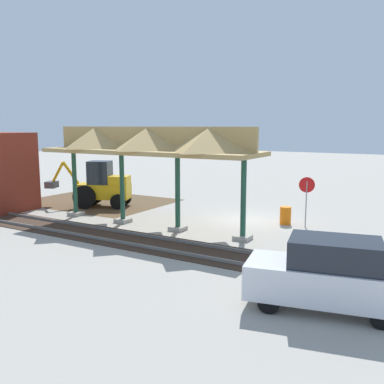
# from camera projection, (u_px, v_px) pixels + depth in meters

# --- Properties ---
(ground_plane) EXTENTS (120.00, 120.00, 0.00)m
(ground_plane) POSITION_uv_depth(u_px,v_px,m) (245.00, 220.00, 22.62)
(ground_plane) COLOR #9E998E
(dirt_work_zone) EXTENTS (9.18, 7.00, 0.01)m
(dirt_work_zone) POSITION_uv_depth(u_px,v_px,m) (98.00, 201.00, 28.18)
(dirt_work_zone) COLOR brown
(dirt_work_zone) RESTS_ON ground
(platform_canopy) EXTENTS (11.29, 3.20, 4.90)m
(platform_canopy) POSITION_uv_depth(u_px,v_px,m) (148.00, 142.00, 20.60)
(platform_canopy) COLOR #9E998E
(platform_canopy) RESTS_ON ground
(rail_tracks) EXTENTS (60.00, 2.58, 0.15)m
(rail_tracks) POSITION_uv_depth(u_px,v_px,m) (182.00, 248.00, 17.29)
(rail_tracks) COLOR slate
(rail_tracks) RESTS_ON ground
(stop_sign) EXTENTS (0.74, 0.22, 2.47)m
(stop_sign) POSITION_uv_depth(u_px,v_px,m) (307.00, 191.00, 20.85)
(stop_sign) COLOR gray
(stop_sign) RESTS_ON ground
(backhoe) EXTENTS (5.21, 3.18, 2.82)m
(backhoe) POSITION_uv_depth(u_px,v_px,m) (101.00, 186.00, 26.19)
(backhoe) COLOR #EAB214
(backhoe) RESTS_ON ground
(dirt_mound) EXTENTS (4.66, 4.66, 1.27)m
(dirt_mound) POSITION_uv_depth(u_px,v_px,m) (93.00, 197.00, 29.98)
(dirt_mound) COLOR brown
(dirt_mound) RESTS_ON ground
(distant_parked_car) EXTENTS (4.47, 2.56, 1.98)m
(distant_parked_car) POSITION_uv_depth(u_px,v_px,m) (328.00, 275.00, 11.47)
(distant_parked_car) COLOR silver
(distant_parked_car) RESTS_ON ground
(traffic_barrel) EXTENTS (0.56, 0.56, 0.90)m
(traffic_barrel) POSITION_uv_depth(u_px,v_px,m) (285.00, 215.00, 21.61)
(traffic_barrel) COLOR orange
(traffic_barrel) RESTS_ON ground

